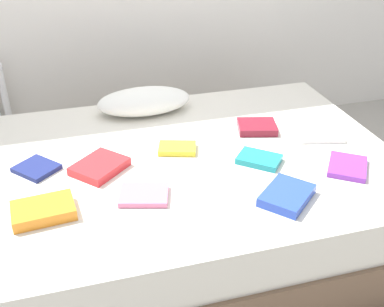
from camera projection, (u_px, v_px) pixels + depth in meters
name	position (u px, v px, depth m)	size (l,w,h in m)	color
ground_plane	(194.00, 233.00, 2.54)	(8.00, 8.00, 0.00)	#9E998E
bed	(195.00, 197.00, 2.42)	(2.00, 1.50, 0.50)	brown
pillow	(144.00, 101.00, 2.68)	(0.54, 0.28, 0.14)	white
textbook_yellow	(177.00, 148.00, 2.32)	(0.18, 0.12, 0.03)	yellow
textbook_pink	(144.00, 195.00, 1.97)	(0.20, 0.16, 0.02)	pink
textbook_purple	(347.00, 167.00, 2.17)	(0.21, 0.17, 0.03)	purple
textbook_white	(319.00, 134.00, 2.45)	(0.23, 0.17, 0.02)	white
textbook_orange	(43.00, 210.00, 1.86)	(0.24, 0.17, 0.05)	orange
textbook_teal	(259.00, 159.00, 2.23)	(0.20, 0.14, 0.03)	teal
textbook_blue	(287.00, 195.00, 1.96)	(0.23, 0.17, 0.04)	#2847B7
textbook_maroon	(257.00, 127.00, 2.51)	(0.20, 0.17, 0.04)	maroon
textbook_navy	(37.00, 168.00, 2.16)	(0.18, 0.16, 0.02)	navy
textbook_red	(100.00, 166.00, 2.16)	(0.23, 0.19, 0.04)	red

